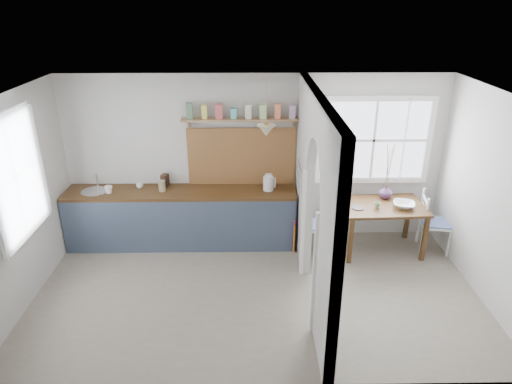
{
  "coord_description": "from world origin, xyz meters",
  "views": [
    {
      "loc": [
        -0.08,
        -5.05,
        3.63
      ],
      "look_at": [
        -0.0,
        0.57,
        1.19
      ],
      "focal_mm": 32.0,
      "sensor_mm": 36.0,
      "label": 1
    }
  ],
  "objects_px": {
    "dining_table": "(380,228)",
    "vase": "(386,192)",
    "chair_right": "(435,222)",
    "chair_left": "(321,225)",
    "kettle": "(269,182)"
  },
  "relations": [
    {
      "from": "dining_table",
      "to": "vase",
      "type": "bearing_deg",
      "value": 66.85
    },
    {
      "from": "dining_table",
      "to": "chair_right",
      "type": "xyz_separation_m",
      "value": [
        0.83,
        0.0,
        0.08
      ]
    },
    {
      "from": "chair_right",
      "to": "vase",
      "type": "height_order",
      "value": "vase"
    },
    {
      "from": "chair_left",
      "to": "vase",
      "type": "xyz_separation_m",
      "value": [
        1.01,
        0.25,
        0.43
      ]
    },
    {
      "from": "dining_table",
      "to": "kettle",
      "type": "relative_size",
      "value": 4.72
    },
    {
      "from": "vase",
      "to": "kettle",
      "type": "bearing_deg",
      "value": 179.72
    },
    {
      "from": "chair_left",
      "to": "kettle",
      "type": "bearing_deg",
      "value": -102.61
    },
    {
      "from": "chair_left",
      "to": "kettle",
      "type": "xyz_separation_m",
      "value": [
        -0.79,
        0.26,
        0.6
      ]
    },
    {
      "from": "chair_left",
      "to": "vase",
      "type": "relative_size",
      "value": 4.16
    },
    {
      "from": "dining_table",
      "to": "chair_right",
      "type": "relative_size",
      "value": 1.31
    },
    {
      "from": "chair_right",
      "to": "vase",
      "type": "bearing_deg",
      "value": 81.24
    },
    {
      "from": "chair_left",
      "to": "chair_right",
      "type": "relative_size",
      "value": 0.93
    },
    {
      "from": "chair_left",
      "to": "chair_right",
      "type": "xyz_separation_m",
      "value": [
        1.74,
        -0.0,
        0.03
      ]
    },
    {
      "from": "dining_table",
      "to": "kettle",
      "type": "distance_m",
      "value": 1.84
    },
    {
      "from": "chair_right",
      "to": "chair_left",
      "type": "bearing_deg",
      "value": 100.09
    }
  ]
}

